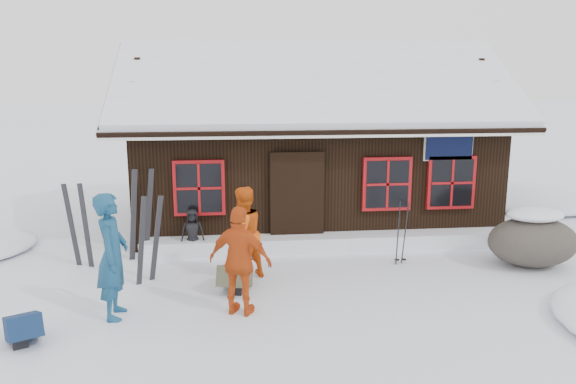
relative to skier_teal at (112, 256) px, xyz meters
name	(u,v)px	position (x,y,z in m)	size (l,w,h in m)	color
ground	(261,295)	(2.25, 0.60, -0.96)	(120.00, 120.00, 0.00)	white
mountain_hut	(309,156)	(3.75, 5.58, 0.61)	(8.90, 6.09, 4.42)	black
snow_drift	(326,242)	(3.75, 2.85, -0.79)	(7.60, 0.60, 0.35)	white
snow_mounds	(337,256)	(3.90, 2.46, -0.96)	(20.60, 13.20, 0.48)	white
skier_teal	(112,256)	(0.00, 0.00, 0.00)	(0.70, 0.46, 1.93)	navy
skier_orange_left	(243,234)	(1.98, 1.37, -0.12)	(0.82, 0.64, 1.69)	#DC560F
skier_orange_right	(240,261)	(1.90, -0.11, -0.11)	(1.00, 0.41, 1.70)	#C84814
skier_crouched	(193,233)	(1.00, 2.80, -0.48)	(0.47, 0.31, 0.96)	black
boulder	(533,240)	(7.51, 1.51, -0.46)	(1.72, 1.29, 1.00)	#4E463E
ski_pair_left	(149,241)	(0.33, 1.44, -0.21)	(0.52, 0.26, 1.60)	black
ski_pair_mid	(79,226)	(-1.10, 2.39, -0.18)	(0.51, 0.17, 1.67)	black
ski_pair_right	(141,215)	(0.01, 2.80, -0.09)	(0.55, 0.27, 1.85)	black
ski_poles	(401,234)	(5.04, 1.87, -0.37)	(0.23, 0.11, 1.27)	black
backpack_blue	(24,332)	(-1.09, -0.75, -0.80)	(0.44, 0.59, 0.32)	#102447
backpack_olive	(235,281)	(1.82, 0.82, -0.79)	(0.49, 0.64, 0.35)	#4C4E38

